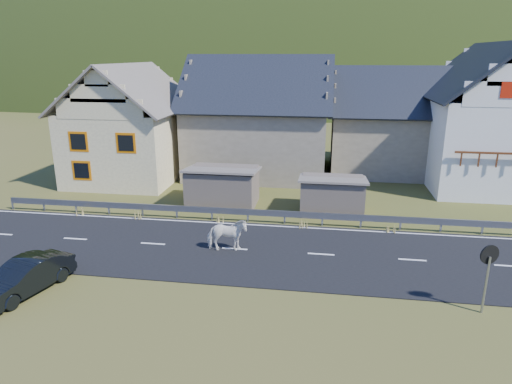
# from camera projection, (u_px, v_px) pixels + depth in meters

# --- Properties ---
(ground) EXTENTS (160.00, 160.00, 0.00)m
(ground) POSITION_uv_depth(u_px,v_px,m) (235.00, 250.00, 21.28)
(ground) COLOR #3E4918
(ground) RESTS_ON ground
(road) EXTENTS (60.00, 7.00, 0.04)m
(road) POSITION_uv_depth(u_px,v_px,m) (235.00, 249.00, 21.28)
(road) COLOR black
(road) RESTS_ON ground
(lane_markings) EXTENTS (60.00, 6.60, 0.01)m
(lane_markings) POSITION_uv_depth(u_px,v_px,m) (235.00, 249.00, 21.27)
(lane_markings) COLOR silver
(lane_markings) RESTS_ON road
(guardrail) EXTENTS (28.10, 0.09, 0.75)m
(guardrail) POSITION_uv_depth(u_px,v_px,m) (248.00, 212.00, 24.61)
(guardrail) COLOR #93969B
(guardrail) RESTS_ON ground
(shed_left) EXTENTS (4.30, 3.30, 2.40)m
(shed_left) POSITION_uv_depth(u_px,v_px,m) (223.00, 187.00, 27.40)
(shed_left) COLOR #67594D
(shed_left) RESTS_ON ground
(shed_right) EXTENTS (3.80, 2.90, 2.20)m
(shed_right) POSITION_uv_depth(u_px,v_px,m) (332.00, 196.00, 26.03)
(shed_right) COLOR #67594D
(shed_right) RESTS_ON ground
(house_cream) EXTENTS (7.80, 9.80, 8.30)m
(house_cream) POSITION_uv_depth(u_px,v_px,m) (130.00, 118.00, 32.81)
(house_cream) COLOR beige
(house_cream) RESTS_ON ground
(house_stone_a) EXTENTS (10.80, 9.80, 8.90)m
(house_stone_a) POSITION_uv_depth(u_px,v_px,m) (260.00, 111.00, 34.28)
(house_stone_a) COLOR gray
(house_stone_a) RESTS_ON ground
(house_stone_b) EXTENTS (9.80, 8.80, 8.10)m
(house_stone_b) POSITION_uv_depth(u_px,v_px,m) (393.00, 116.00, 34.85)
(house_stone_b) COLOR gray
(house_stone_b) RESTS_ON ground
(house_white) EXTENTS (8.80, 10.80, 9.70)m
(house_white) POSITION_uv_depth(u_px,v_px,m) (491.00, 111.00, 30.91)
(house_white) COLOR silver
(house_white) RESTS_ON ground
(mountain) EXTENTS (440.00, 280.00, 260.00)m
(mountain) POSITION_uv_depth(u_px,v_px,m) (328.00, 124.00, 196.68)
(mountain) COLOR black
(mountain) RESTS_ON ground
(conifer_patch) EXTENTS (76.00, 50.00, 28.00)m
(conifer_patch) POSITION_uv_depth(u_px,v_px,m) (122.00, 64.00, 131.53)
(conifer_patch) COLOR black
(conifer_patch) RESTS_ON ground
(horse) EXTENTS (1.14, 1.96, 1.56)m
(horse) POSITION_uv_depth(u_px,v_px,m) (227.00, 235.00, 20.87)
(horse) COLOR white
(horse) RESTS_ON road
(car) EXTENTS (2.31, 4.12, 1.29)m
(car) POSITION_uv_depth(u_px,v_px,m) (25.00, 277.00, 17.30)
(car) COLOR black
(car) RESTS_ON ground
(traffic_mirror) EXTENTS (0.68, 0.31, 2.55)m
(traffic_mirror) POSITION_uv_depth(u_px,v_px,m) (488.00, 264.00, 15.63)
(traffic_mirror) COLOR #93969B
(traffic_mirror) RESTS_ON ground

